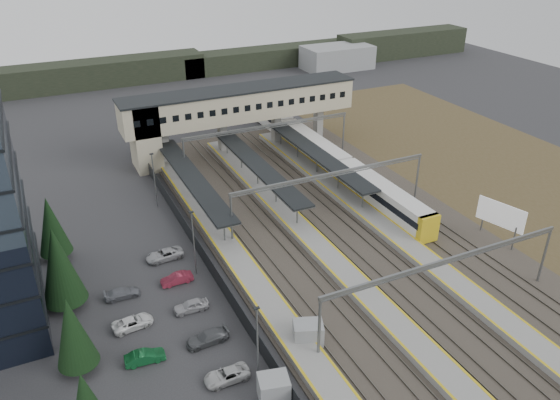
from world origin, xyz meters
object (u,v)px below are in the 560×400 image
relay_cabin_near (308,333)px  train (315,148)px  footbridge (225,109)px  relay_cabin_far (274,389)px  billboard (501,216)px

relay_cabin_near → train: bearing=60.7°
footbridge → train: 16.21m
relay_cabin_far → billboard: billboard is taller
relay_cabin_far → footbridge: (15.34, 52.47, 6.76)m
relay_cabin_near → footbridge: bearing=78.7°
relay_cabin_far → billboard: 37.69m
relay_cabin_far → train: 51.71m
train → footbridge: bearing=144.5°
relay_cabin_near → footbridge: size_ratio=0.08×
relay_cabin_near → train: 44.60m
relay_cabin_far → train: train is taller
relay_cabin_near → relay_cabin_far: (-5.82, -4.81, 0.01)m
train → relay_cabin_near: bearing=-119.3°
relay_cabin_far → billboard: (35.95, 11.09, 2.41)m
footbridge → billboard: 46.43m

